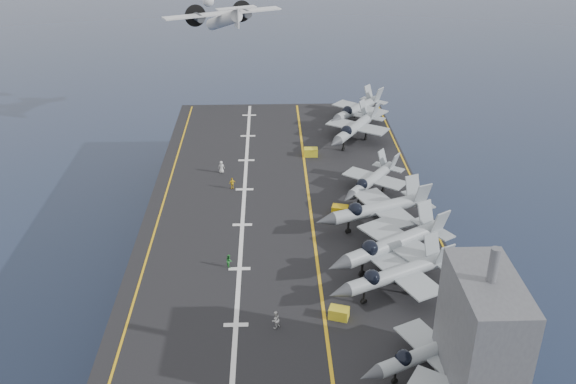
{
  "coord_description": "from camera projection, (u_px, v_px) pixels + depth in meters",
  "views": [
    {
      "loc": [
        -2.36,
        -71.27,
        51.86
      ],
      "look_at": [
        0.0,
        4.0,
        13.0
      ],
      "focal_mm": 40.0,
      "sensor_mm": 36.0,
      "label": 1
    }
  ],
  "objects": [
    {
      "name": "ground",
      "position": [
        289.0,
        290.0,
        87.16
      ],
      "size": [
        500.0,
        500.0,
        0.0
      ],
      "primitive_type": "plane",
      "color": "#142135",
      "rests_on": "ground"
    },
    {
      "name": "hull",
      "position": [
        289.0,
        259.0,
        84.86
      ],
      "size": [
        36.0,
        90.0,
        10.0
      ],
      "primitive_type": "cube",
      "color": "#56595E",
      "rests_on": "ground"
    },
    {
      "name": "flight_deck",
      "position": [
        289.0,
        226.0,
        82.48
      ],
      "size": [
        38.0,
        92.0,
        0.4
      ],
      "primitive_type": "cube",
      "color": "black",
      "rests_on": "hull"
    },
    {
      "name": "foul_line",
      "position": [
        312.0,
        224.0,
        82.46
      ],
      "size": [
        0.35,
        90.0,
        0.02
      ],
      "primitive_type": "cube",
      "color": "gold",
      "rests_on": "flight_deck"
    },
    {
      "name": "landing_centerline",
      "position": [
        242.0,
        225.0,
        82.21
      ],
      "size": [
        0.5,
        90.0,
        0.02
      ],
      "primitive_type": "cube",
      "color": "silver",
      "rests_on": "flight_deck"
    },
    {
      "name": "deck_edge_port",
      "position": [
        156.0,
        226.0,
        81.9
      ],
      "size": [
        0.25,
        90.0,
        0.02
      ],
      "primitive_type": "cube",
      "color": "gold",
      "rests_on": "flight_deck"
    },
    {
      "name": "deck_edge_stbd",
      "position": [
        432.0,
        222.0,
        82.89
      ],
      "size": [
        0.25,
        90.0,
        0.02
      ],
      "primitive_type": "cube",
      "color": "gold",
      "rests_on": "flight_deck"
    },
    {
      "name": "island_superstructure",
      "position": [
        483.0,
        326.0,
        52.72
      ],
      "size": [
        5.0,
        10.0,
        15.0
      ],
      "primitive_type": null,
      "color": "#56595E",
      "rests_on": "flight_deck"
    },
    {
      "name": "fighter_jet_1",
      "position": [
        429.0,
        351.0,
        57.73
      ],
      "size": [
        15.5,
        13.47,
        4.52
      ],
      "primitive_type": null,
      "color": "#929BA2",
      "rests_on": "flight_deck"
    },
    {
      "name": "fighter_jet_2",
      "position": [
        397.0,
        273.0,
        68.17
      ],
      "size": [
        17.69,
        15.4,
        5.16
      ],
      "primitive_type": null,
      "color": "#959FA6",
      "rests_on": "flight_deck"
    },
    {
      "name": "fighter_jet_3",
      "position": [
        394.0,
        242.0,
        73.06
      ],
      "size": [
        19.72,
        17.94,
        5.7
      ],
      "primitive_type": null,
      "color": "gray",
      "rests_on": "flight_deck"
    },
    {
      "name": "fighter_jet_4",
      "position": [
        379.0,
        207.0,
        80.78
      ],
      "size": [
        18.39,
        15.54,
        5.42
      ],
      "primitive_type": null,
      "color": "#A2ABB3",
      "rests_on": "flight_deck"
    },
    {
      "name": "fighter_jet_5",
      "position": [
        372.0,
        179.0,
        88.93
      ],
      "size": [
        15.05,
        15.97,
        4.62
      ],
      "primitive_type": null,
      "color": "gray",
      "rests_on": "flight_deck"
    },
    {
      "name": "fighter_jet_7",
      "position": [
        355.0,
        127.0,
        105.47
      ],
      "size": [
        16.81,
        18.41,
        5.32
      ],
      "primitive_type": null,
      "color": "#8E969B",
      "rests_on": "flight_deck"
    },
    {
      "name": "fighter_jet_8",
      "position": [
        357.0,
        108.0,
        113.74
      ],
      "size": [
        17.07,
        17.68,
        5.14
      ],
      "primitive_type": null,
      "color": "#9098A1",
      "rests_on": "flight_deck"
    },
    {
      "name": "tow_cart_a",
      "position": [
        339.0,
        313.0,
        65.21
      ],
      "size": [
        2.29,
        1.84,
        1.19
      ],
      "primitive_type": null,
      "color": "gold",
      "rests_on": "flight_deck"
    },
    {
      "name": "tow_cart_b",
      "position": [
        340.0,
        210.0,
        84.39
      ],
      "size": [
        2.37,
        1.86,
        1.25
      ],
      "primitive_type": null,
      "color": "#C2990A",
      "rests_on": "flight_deck"
    },
    {
      "name": "tow_cart_c",
      "position": [
        311.0,
        152.0,
        101.25
      ],
      "size": [
        2.16,
        1.42,
        1.28
      ],
      "primitive_type": null,
      "color": "gold",
      "rests_on": "flight_deck"
    },
    {
      "name": "crew_2",
      "position": [
        229.0,
        261.0,
        73.4
      ],
      "size": [
        0.92,
        1.12,
        1.6
      ],
      "primitive_type": "imported",
      "color": "#268C33",
      "rests_on": "flight_deck"
    },
    {
      "name": "crew_4",
      "position": [
        232.0,
        183.0,
        90.99
      ],
      "size": [
        1.19,
        1.01,
        1.67
      ],
      "primitive_type": "imported",
      "color": "yellow",
      "rests_on": "flight_deck"
    },
    {
      "name": "crew_5",
      "position": [
        221.0,
        167.0,
        95.63
      ],
      "size": [
        1.13,
        0.75,
        1.87
      ],
      "primitive_type": "imported",
      "color": "beige",
      "rests_on": "flight_deck"
    },
    {
      "name": "crew_7",
      "position": [
        276.0,
        320.0,
        63.68
      ],
      "size": [
        1.37,
        1.36,
        1.93
      ],
      "primitive_type": "imported",
      "color": "silver",
      "rests_on": "flight_deck"
    },
    {
      "name": "transport_plane",
      "position": [
        224.0,
        20.0,
        128.83
      ],
      "size": [
        29.04,
        25.05,
        5.77
      ],
      "primitive_type": null,
      "color": "silver"
    }
  ]
}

